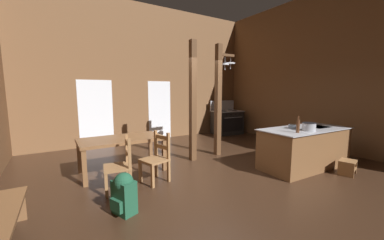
# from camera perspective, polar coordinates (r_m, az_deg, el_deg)

# --- Properties ---
(ground_plane) EXTENTS (8.52, 8.44, 0.10)m
(ground_plane) POSITION_cam_1_polar(r_m,az_deg,el_deg) (4.93, 6.20, -13.73)
(ground_plane) COLOR #382316
(wall_back) EXTENTS (8.52, 0.14, 4.57)m
(wall_back) POSITION_cam_1_polar(r_m,az_deg,el_deg) (8.04, -11.14, 11.31)
(wall_back) COLOR brown
(wall_back) RESTS_ON ground_plane
(wall_right) EXTENTS (0.14, 8.44, 4.57)m
(wall_right) POSITION_cam_1_polar(r_m,az_deg,el_deg) (7.70, 30.72, 10.59)
(wall_right) COLOR brown
(wall_right) RESTS_ON ground_plane
(glazed_door_back_left) EXTENTS (1.00, 0.01, 2.05)m
(glazed_door_back_left) POSITION_cam_1_polar(r_m,az_deg,el_deg) (7.55, -23.13, 1.53)
(glazed_door_back_left) COLOR white
(glazed_door_back_left) RESTS_ON ground_plane
(glazed_panel_back_right) EXTENTS (0.84, 0.01, 2.05)m
(glazed_panel_back_right) POSITION_cam_1_polar(r_m,az_deg,el_deg) (8.13, -8.18, 2.45)
(glazed_panel_back_right) COLOR white
(glazed_panel_back_right) RESTS_ON ground_plane
(kitchen_island) EXTENTS (2.19, 1.04, 0.89)m
(kitchen_island) POSITION_cam_1_polar(r_m,az_deg,el_deg) (5.72, 26.55, -6.32)
(kitchen_island) COLOR brown
(kitchen_island) RESTS_ON ground_plane
(stove_range) EXTENTS (1.20, 0.90, 1.32)m
(stove_range) POSITION_cam_1_polar(r_m,az_deg,el_deg) (9.11, 8.85, -0.46)
(stove_range) COLOR black
(stove_range) RESTS_ON ground_plane
(support_post_with_pot_rack) EXTENTS (0.61, 0.24, 2.92)m
(support_post_with_pot_rack) POSITION_cam_1_polar(r_m,az_deg,el_deg) (6.03, 6.86, 5.95)
(support_post_with_pot_rack) COLOR brown
(support_post_with_pot_rack) RESTS_ON ground_plane
(support_post_center) EXTENTS (0.14, 0.14, 2.92)m
(support_post_center) POSITION_cam_1_polar(r_m,az_deg,el_deg) (5.49, 0.19, 4.65)
(support_post_center) COLOR brown
(support_post_center) RESTS_ON ground_plane
(step_stool) EXTENTS (0.42, 0.36, 0.30)m
(step_stool) POSITION_cam_1_polar(r_m,az_deg,el_deg) (5.74, 34.70, -9.58)
(step_stool) COLOR #9E7044
(step_stool) RESTS_ON ground_plane
(dining_table) EXTENTS (1.71, 0.92, 0.74)m
(dining_table) POSITION_cam_1_polar(r_m,az_deg,el_deg) (5.00, -17.32, -5.34)
(dining_table) COLOR brown
(dining_table) RESTS_ON ground_plane
(ladderback_chair_near_window) EXTENTS (0.51, 0.51, 0.95)m
(ladderback_chair_near_window) POSITION_cam_1_polar(r_m,az_deg,el_deg) (4.13, -17.67, -10.94)
(ladderback_chair_near_window) COLOR #9E7044
(ladderback_chair_near_window) RESTS_ON ground_plane
(ladderback_chair_by_post) EXTENTS (0.54, 0.54, 0.95)m
(ladderback_chair_by_post) POSITION_cam_1_polar(r_m,az_deg,el_deg) (4.39, -8.99, -9.56)
(ladderback_chair_by_post) COLOR #9E7044
(ladderback_chair_by_post) RESTS_ON ground_plane
(bench_along_left_wall) EXTENTS (0.39, 1.34, 0.44)m
(bench_along_left_wall) POSITION_cam_1_polar(r_m,az_deg,el_deg) (3.39, -40.41, -19.37)
(bench_along_left_wall) COLOR brown
(bench_along_left_wall) RESTS_ON ground_plane
(backpack) EXTENTS (0.37, 0.38, 0.60)m
(backpack) POSITION_cam_1_polar(r_m,az_deg,el_deg) (3.46, -16.89, -17.09)
(backpack) COLOR #1E5138
(backpack) RESTS_ON ground_plane
(stockpot_on_counter) EXTENTS (0.35, 0.28, 0.17)m
(stockpot_on_counter) POSITION_cam_1_polar(r_m,az_deg,el_deg) (5.31, 27.51, -1.51)
(stockpot_on_counter) COLOR #A8AAB2
(stockpot_on_counter) RESTS_ON kitchen_island
(mixing_bowl_on_counter) EXTENTS (0.22, 0.22, 0.08)m
(mixing_bowl_on_counter) POSITION_cam_1_polar(r_m,az_deg,el_deg) (5.53, 24.35, -1.50)
(mixing_bowl_on_counter) COLOR slate
(mixing_bowl_on_counter) RESTS_ON kitchen_island
(bottle_tall_on_counter) EXTENTS (0.07, 0.07, 0.29)m
(bottle_tall_on_counter) POSITION_cam_1_polar(r_m,az_deg,el_deg) (5.34, 25.30, -1.01)
(bottle_tall_on_counter) COLOR #56331E
(bottle_tall_on_counter) RESTS_ON kitchen_island
(bottle_short_on_counter) EXTENTS (0.07, 0.07, 0.34)m
(bottle_short_on_counter) POSITION_cam_1_polar(r_m,az_deg,el_deg) (4.97, 25.27, -1.40)
(bottle_short_on_counter) COLOR #56331E
(bottle_short_on_counter) RESTS_ON kitchen_island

